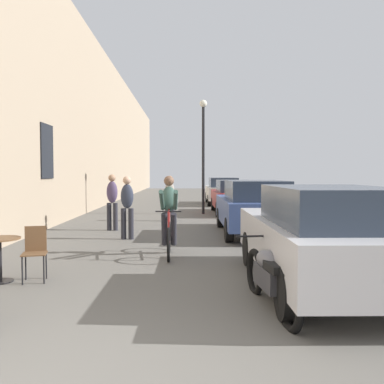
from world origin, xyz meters
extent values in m
cube|color=tan|center=(-3.45, 14.00, 4.18)|extent=(0.50, 68.00, 8.35)
cube|color=black|center=(-3.18, 9.91, 2.45)|extent=(0.04, 1.10, 1.70)
cylinder|color=black|center=(-1.88, 3.65, 0.01)|extent=(0.40, 0.40, 0.02)
cylinder|color=black|center=(-1.88, 3.65, 0.36)|extent=(0.05, 0.05, 0.67)
cylinder|color=brown|center=(-1.88, 3.65, 0.71)|extent=(0.64, 0.64, 0.02)
cylinder|color=black|center=(-1.13, 3.52, 0.23)|extent=(0.02, 0.02, 0.45)
cylinder|color=black|center=(-1.45, 3.46, 0.23)|extent=(0.02, 0.02, 0.45)
cylinder|color=black|center=(-1.20, 3.84, 0.23)|extent=(0.02, 0.02, 0.45)
cylinder|color=black|center=(-1.52, 3.77, 0.23)|extent=(0.02, 0.02, 0.45)
cube|color=brown|center=(-1.32, 3.65, 0.46)|extent=(0.45, 0.45, 0.02)
cube|color=brown|center=(-1.36, 3.82, 0.68)|extent=(0.34, 0.09, 0.42)
torus|color=black|center=(0.80, 5.16, 0.33)|extent=(0.07, 0.71, 0.71)
torus|color=black|center=(0.77, 6.21, 0.33)|extent=(0.07, 0.71, 0.71)
cylinder|color=maroon|center=(0.78, 6.12, 0.61)|extent=(0.04, 0.22, 0.58)
cylinder|color=maroon|center=(0.79, 5.62, 0.95)|extent=(0.05, 0.82, 0.14)
cylinder|color=maroon|center=(0.80, 5.18, 0.67)|extent=(0.04, 0.09, 0.67)
cylinder|color=maroon|center=(0.78, 5.71, 0.37)|extent=(0.06, 1.00, 0.12)
cylinder|color=black|center=(0.80, 5.21, 1.00)|extent=(0.52, 0.04, 0.03)
ellipsoid|color=black|center=(0.78, 6.03, 0.93)|extent=(0.12, 0.24, 0.06)
ellipsoid|color=#38564C|center=(0.78, 5.95, 1.21)|extent=(0.35, 0.36, 0.59)
sphere|color=brown|center=(0.78, 5.91, 1.60)|extent=(0.22, 0.22, 0.22)
cylinder|color=#26262D|center=(0.88, 5.87, 0.55)|extent=(0.14, 0.40, 0.75)
cylinder|color=#26262D|center=(0.68, 5.87, 0.55)|extent=(0.14, 0.40, 0.75)
cylinder|color=#38564C|center=(0.93, 5.56, 1.20)|extent=(0.12, 0.75, 0.48)
cylinder|color=#38564C|center=(0.65, 5.55, 1.20)|extent=(0.09, 0.74, 0.48)
cylinder|color=#26262D|center=(-0.51, 7.92, 0.41)|extent=(0.14, 0.14, 0.83)
cylinder|color=#26262D|center=(-0.31, 7.91, 0.41)|extent=(0.14, 0.14, 0.83)
ellipsoid|color=#2D3342|center=(-0.41, 7.91, 1.15)|extent=(0.35, 0.26, 0.65)
sphere|color=tan|center=(-0.41, 7.91, 1.58)|extent=(0.22, 0.22, 0.22)
cylinder|color=#26262D|center=(-1.21, 9.63, 0.42)|extent=(0.14, 0.14, 0.85)
cylinder|color=#26262D|center=(-1.01, 9.61, 0.42)|extent=(0.14, 0.14, 0.85)
ellipsoid|color=#4C3D5B|center=(-1.11, 9.62, 1.18)|extent=(0.37, 0.28, 0.67)
sphere|color=#A57A5B|center=(-1.11, 9.62, 1.62)|extent=(0.22, 0.22, 0.22)
cylinder|color=#26262D|center=(0.48, 12.04, 0.41)|extent=(0.14, 0.14, 0.82)
cylinder|color=#26262D|center=(0.68, 12.05, 0.41)|extent=(0.14, 0.14, 0.82)
ellipsoid|color=#9E9384|center=(0.58, 12.04, 1.14)|extent=(0.35, 0.25, 0.65)
sphere|color=#A57A5B|center=(0.58, 12.04, 1.57)|extent=(0.22, 0.22, 0.22)
cylinder|color=black|center=(1.93, 14.62, 2.30)|extent=(0.12, 0.12, 4.60)
sphere|color=silver|center=(1.93, 14.62, 4.74)|extent=(0.32, 0.32, 0.32)
cube|color=#B7B7BC|center=(3.19, 3.28, 0.68)|extent=(1.87, 4.45, 0.72)
cube|color=#283342|center=(3.19, 2.75, 1.31)|extent=(1.56, 2.41, 0.54)
cylinder|color=black|center=(2.37, 4.75, 0.32)|extent=(0.21, 0.64, 0.64)
cylinder|color=black|center=(4.04, 4.74, 0.32)|extent=(0.21, 0.64, 0.64)
cylinder|color=black|center=(2.35, 1.83, 0.32)|extent=(0.21, 0.64, 0.64)
cube|color=#384C84|center=(3.10, 8.83, 0.67)|extent=(1.86, 4.41, 0.71)
cube|color=#283342|center=(3.10, 8.31, 1.30)|extent=(1.55, 2.39, 0.53)
cylinder|color=black|center=(2.29, 10.29, 0.32)|extent=(0.21, 0.64, 0.63)
cylinder|color=black|center=(3.95, 10.27, 0.32)|extent=(0.21, 0.64, 0.63)
cylinder|color=black|center=(2.26, 7.39, 0.32)|extent=(0.21, 0.64, 0.63)
cylinder|color=black|center=(3.91, 7.38, 0.32)|extent=(0.21, 0.64, 0.63)
cube|color=maroon|center=(3.27, 14.85, 0.63)|extent=(1.72, 4.14, 0.67)
cube|color=#283342|center=(3.27, 14.35, 1.22)|extent=(1.44, 2.23, 0.50)
cylinder|color=black|center=(2.49, 16.21, 0.30)|extent=(0.19, 0.60, 0.60)
cylinder|color=black|center=(4.05, 16.21, 0.30)|extent=(0.19, 0.60, 0.60)
cylinder|color=black|center=(2.49, 13.48, 0.30)|extent=(0.19, 0.60, 0.60)
cylinder|color=black|center=(4.05, 13.48, 0.30)|extent=(0.19, 0.60, 0.60)
cube|color=beige|center=(3.27, 20.09, 0.65)|extent=(1.81, 4.27, 0.69)
cube|color=#283342|center=(3.26, 19.58, 1.26)|extent=(1.50, 2.31, 0.51)
cylinder|color=black|center=(2.48, 21.50, 0.31)|extent=(0.20, 0.62, 0.61)
cylinder|color=black|center=(4.08, 21.48, 0.31)|extent=(0.20, 0.62, 0.61)
cylinder|color=black|center=(2.45, 18.69, 0.31)|extent=(0.20, 0.62, 0.61)
cylinder|color=black|center=(4.05, 18.68, 0.31)|extent=(0.20, 0.62, 0.61)
torus|color=black|center=(2.16, 3.02, 0.30)|extent=(0.16, 0.70, 0.69)
torus|color=black|center=(2.32, 1.58, 0.30)|extent=(0.17, 0.71, 0.70)
cube|color=#333338|center=(2.24, 2.30, 0.40)|extent=(0.32, 0.78, 0.28)
ellipsoid|color=#595960|center=(2.23, 2.40, 0.62)|extent=(0.33, 0.55, 0.24)
cube|color=black|center=(2.27, 2.02, 0.60)|extent=(0.28, 0.46, 0.10)
cylinder|color=black|center=(2.17, 2.92, 0.85)|extent=(0.62, 0.09, 0.03)
camera|label=1|loc=(1.12, -2.97, 1.77)|focal=38.22mm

